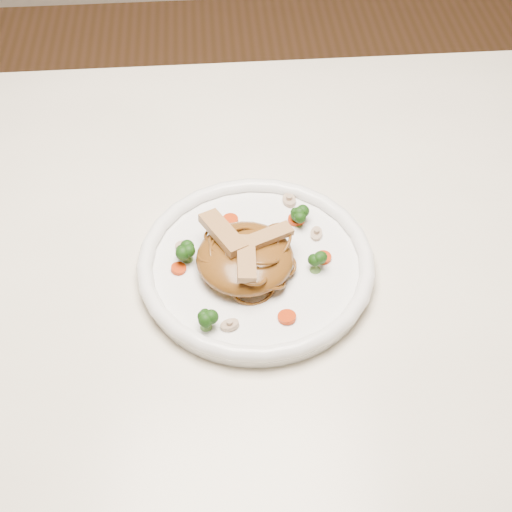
{
  "coord_description": "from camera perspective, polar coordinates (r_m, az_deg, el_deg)",
  "views": [
    {
      "loc": [
        -0.02,
        -0.64,
        1.43
      ],
      "look_at": [
        0.02,
        -0.07,
        0.78
      ],
      "focal_mm": 49.66,
      "sensor_mm": 36.0,
      "label": 1
    }
  ],
  "objects": [
    {
      "name": "carrot_0",
      "position": [
        0.93,
        3.26,
        2.95
      ],
      "size": [
        0.02,
        0.02,
        0.0
      ],
      "primitive_type": "cylinder",
      "rotation": [
        0.0,
        0.0,
        -0.04
      ],
      "color": "#B42E06",
      "rests_on": "plate"
    },
    {
      "name": "carrot_2",
      "position": [
        0.89,
        5.44,
        -0.11
      ],
      "size": [
        0.02,
        0.02,
        0.0
      ],
      "primitive_type": "cylinder",
      "rotation": [
        0.0,
        0.0,
        0.17
      ],
      "color": "#B42E06",
      "rests_on": "plate"
    },
    {
      "name": "chicken_c",
      "position": [
        0.83,
        -0.79,
        -0.2
      ],
      "size": [
        0.02,
        0.07,
        0.01
      ],
      "primitive_type": "cube",
      "rotation": [
        0.0,
        0.0,
        4.68
      ],
      "color": "tan",
      "rests_on": "noodle_mound"
    },
    {
      "name": "mushroom_2",
      "position": [
        0.9,
        -5.83,
        0.74
      ],
      "size": [
        0.03,
        0.03,
        0.01
      ],
      "primitive_type": "cylinder",
      "rotation": [
        0.0,
        0.0,
        -0.32
      ],
      "color": "#C3AD92",
      "rests_on": "plate"
    },
    {
      "name": "broccoli_1",
      "position": [
        0.88,
        -5.58,
        0.42
      ],
      "size": [
        0.04,
        0.04,
        0.03
      ],
      "primitive_type": null,
      "rotation": [
        0.0,
        0.0,
        0.36
      ],
      "color": "#17430D",
      "rests_on": "plate"
    },
    {
      "name": "broccoli_2",
      "position": [
        0.81,
        -4.1,
        -5.1
      ],
      "size": [
        0.03,
        0.03,
        0.03
      ],
      "primitive_type": null,
      "rotation": [
        0.0,
        0.0,
        -0.21
      ],
      "color": "#17430D",
      "rests_on": "plate"
    },
    {
      "name": "plate",
      "position": [
        0.89,
        0.0,
        -0.94
      ],
      "size": [
        0.34,
        0.34,
        0.02
      ],
      "primitive_type": "cylinder",
      "rotation": [
        0.0,
        0.0,
        -0.17
      ],
      "color": "white",
      "rests_on": "table"
    },
    {
      "name": "ground",
      "position": [
        1.57,
        -1.05,
        -17.35
      ],
      "size": [
        4.0,
        4.0,
        0.0
      ],
      "primitive_type": "plane",
      "color": "brown",
      "rests_on": "ground"
    },
    {
      "name": "chicken_a",
      "position": [
        0.86,
        1.09,
        1.66
      ],
      "size": [
        0.06,
        0.04,
        0.01
      ],
      "primitive_type": "cube",
      "rotation": [
        0.0,
        0.0,
        0.45
      ],
      "color": "tan",
      "rests_on": "noodle_mound"
    },
    {
      "name": "table",
      "position": [
        1.01,
        -1.55,
        -2.05
      ],
      "size": [
        1.2,
        0.8,
        0.75
      ],
      "color": "white",
      "rests_on": "ground"
    },
    {
      "name": "chicken_b",
      "position": [
        0.86,
        -2.69,
        1.89
      ],
      "size": [
        0.06,
        0.08,
        0.01
      ],
      "primitive_type": "cube",
      "rotation": [
        0.0,
        0.0,
        2.07
      ],
      "color": "tan",
      "rests_on": "noodle_mound"
    },
    {
      "name": "carrot_1",
      "position": [
        0.88,
        -6.25,
        -1.02
      ],
      "size": [
        0.02,
        0.02,
        0.0
      ],
      "primitive_type": "cylinder",
      "rotation": [
        0.0,
        0.0,
        -0.24
      ],
      "color": "#B42E06",
      "rests_on": "plate"
    },
    {
      "name": "carrot_3",
      "position": [
        0.93,
        -2.08,
        2.93
      ],
      "size": [
        0.02,
        0.02,
        0.0
      ],
      "primitive_type": "cylinder",
      "rotation": [
        0.0,
        0.0,
        -0.07
      ],
      "color": "#B42E06",
      "rests_on": "plate"
    },
    {
      "name": "broccoli_3",
      "position": [
        0.87,
        4.85,
        -0.47
      ],
      "size": [
        0.03,
        0.03,
        0.03
      ],
      "primitive_type": null,
      "rotation": [
        0.0,
        0.0,
        -0.18
      ],
      "color": "#17430D",
      "rests_on": "plate"
    },
    {
      "name": "mushroom_1",
      "position": [
        0.91,
        4.88,
        1.78
      ],
      "size": [
        0.03,
        0.03,
        0.01
      ],
      "primitive_type": "cylinder",
      "rotation": [
        0.0,
        0.0,
        1.37
      ],
      "color": "#C3AD92",
      "rests_on": "plate"
    },
    {
      "name": "carrot_4",
      "position": [
        0.83,
        2.5,
        -4.93
      ],
      "size": [
        0.03,
        0.03,
        0.0
      ],
      "primitive_type": "cylinder",
      "rotation": [
        0.0,
        0.0,
        0.26
      ],
      "color": "#B42E06",
      "rests_on": "plate"
    },
    {
      "name": "broccoli_0",
      "position": [
        0.92,
        3.4,
        3.2
      ],
      "size": [
        0.03,
        0.03,
        0.03
      ],
      "primitive_type": null,
      "rotation": [
        0.0,
        0.0,
        0.23
      ],
      "color": "#17430D",
      "rests_on": "plate"
    },
    {
      "name": "mushroom_3",
      "position": [
        0.95,
        2.69,
        4.5
      ],
      "size": [
        0.03,
        0.03,
        0.01
      ],
      "primitive_type": "cylinder",
      "rotation": [
        0.0,
        0.0,
        1.74
      ],
      "color": "#C3AD92",
      "rests_on": "plate"
    },
    {
      "name": "mushroom_0",
      "position": [
        0.82,
        -2.13,
        -5.59
      ],
      "size": [
        0.03,
        0.03,
        0.01
      ],
      "primitive_type": "cylinder",
      "rotation": [
        0.0,
        0.0,
        0.24
      ],
      "color": "#C3AD92",
      "rests_on": "plate"
    },
    {
      "name": "noodle_mound",
      "position": [
        0.86,
        -0.89,
        -0.15
      ],
      "size": [
        0.13,
        0.13,
        0.04
      ],
      "primitive_type": "ellipsoid",
      "rotation": [
        0.0,
        0.0,
        0.05
      ],
      "color": "brown",
      "rests_on": "plate"
    }
  ]
}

